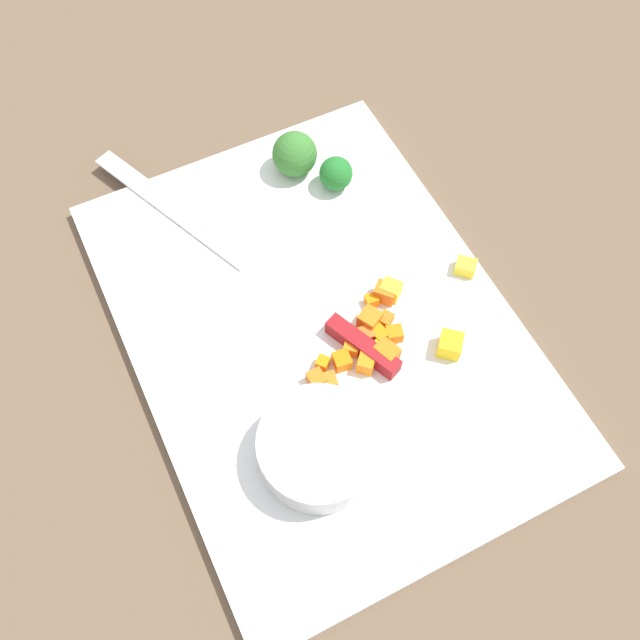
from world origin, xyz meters
name	(u,v)px	position (x,y,z in m)	size (l,w,h in m)	color
ground_plane	(320,332)	(0.00, 0.00, 0.00)	(4.00, 4.00, 0.00)	brown
cutting_board	(320,329)	(0.00, 0.00, 0.01)	(0.44, 0.32, 0.01)	white
prep_bowl	(319,448)	(0.10, -0.05, 0.03)	(0.10, 0.10, 0.03)	#B8BAB9
chef_knife	(281,287)	(-0.05, -0.02, 0.02)	(0.34, 0.16, 0.02)	silver
carrot_dice_0	(379,335)	(0.03, 0.04, 0.02)	(0.01, 0.01, 0.01)	orange
carrot_dice_1	(352,347)	(0.03, 0.01, 0.02)	(0.01, 0.01, 0.01)	orange
carrot_dice_2	(316,379)	(0.05, -0.03, 0.02)	(0.01, 0.01, 0.01)	orange
carrot_dice_3	(346,359)	(0.04, 0.00, 0.02)	(0.01, 0.01, 0.01)	orange
carrot_dice_4	(370,320)	(0.02, 0.04, 0.02)	(0.02, 0.02, 0.02)	orange
carrot_dice_5	(366,364)	(0.05, 0.02, 0.02)	(0.01, 0.01, 0.02)	orange
carrot_dice_6	(394,334)	(0.04, 0.05, 0.02)	(0.01, 0.01, 0.01)	orange
carrot_dice_7	(386,320)	(0.02, 0.05, 0.02)	(0.01, 0.01, 0.01)	orange
carrot_dice_8	(383,289)	(0.00, 0.06, 0.02)	(0.02, 0.01, 0.02)	orange
carrot_dice_9	(387,353)	(0.05, 0.04, 0.02)	(0.01, 0.02, 0.02)	orange
carrot_dice_10	(364,335)	(0.03, 0.03, 0.02)	(0.01, 0.02, 0.01)	orange
carrot_dice_11	(323,363)	(0.04, -0.02, 0.02)	(0.01, 0.01, 0.01)	orange
carrot_dice_12	(330,381)	(0.05, -0.02, 0.02)	(0.01, 0.01, 0.01)	orange
carrot_dice_13	(374,303)	(0.00, 0.05, 0.02)	(0.01, 0.01, 0.01)	orange
pepper_dice_0	(391,291)	(0.00, 0.07, 0.02)	(0.02, 0.01, 0.02)	yellow
pepper_dice_1	(450,345)	(0.07, 0.09, 0.02)	(0.02, 0.02, 0.02)	yellow
pepper_dice_2	(380,348)	(0.04, 0.03, 0.02)	(0.01, 0.01, 0.01)	yellow
pepper_dice_3	(466,267)	(0.01, 0.14, 0.02)	(0.02, 0.02, 0.01)	yellow
broccoli_floret_0	(336,174)	(-0.13, 0.08, 0.03)	(0.03, 0.03, 0.03)	#98BF66
broccoli_floret_1	(295,154)	(-0.17, 0.06, 0.03)	(0.04, 0.04, 0.04)	#88B660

